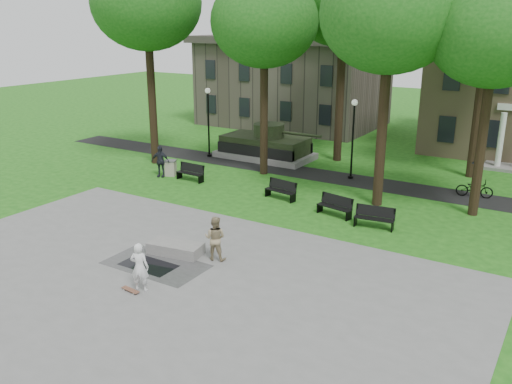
{
  "coord_description": "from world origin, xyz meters",
  "views": [
    {
      "loc": [
        12.09,
        -17.21,
        9.03
      ],
      "look_at": [
        -0.58,
        3.26,
        1.4
      ],
      "focal_mm": 38.0,
      "sensor_mm": 36.0,
      "label": 1
    }
  ],
  "objects_px": {
    "concrete_block": "(176,248)",
    "cyclist": "(475,182)",
    "skateboarder": "(140,267)",
    "friend_watching": "(215,238)",
    "trash_bin": "(171,168)",
    "park_bench_0": "(191,172)"
  },
  "relations": [
    {
      "from": "concrete_block",
      "to": "cyclist",
      "type": "xyz_separation_m",
      "value": [
        8.79,
        14.18,
        0.61
      ]
    },
    {
      "from": "concrete_block",
      "to": "skateboarder",
      "type": "height_order",
      "value": "skateboarder"
    },
    {
      "from": "friend_watching",
      "to": "cyclist",
      "type": "xyz_separation_m",
      "value": [
        7.1,
        13.77,
        -0.06
      ]
    },
    {
      "from": "concrete_block",
      "to": "trash_bin",
      "type": "relative_size",
      "value": 2.29
    },
    {
      "from": "trash_bin",
      "to": "skateboarder",
      "type": "bearing_deg",
      "value": -53.69
    },
    {
      "from": "cyclist",
      "to": "trash_bin",
      "type": "distance_m",
      "value": 17.42
    },
    {
      "from": "skateboarder",
      "to": "friend_watching",
      "type": "height_order",
      "value": "friend_watching"
    },
    {
      "from": "skateboarder",
      "to": "friend_watching",
      "type": "xyz_separation_m",
      "value": [
        0.68,
        3.49,
        0.0
      ]
    },
    {
      "from": "friend_watching",
      "to": "trash_bin",
      "type": "height_order",
      "value": "friend_watching"
    },
    {
      "from": "friend_watching",
      "to": "cyclist",
      "type": "distance_m",
      "value": 15.5
    },
    {
      "from": "park_bench_0",
      "to": "cyclist",
      "type": "bearing_deg",
      "value": 23.0
    },
    {
      "from": "concrete_block",
      "to": "skateboarder",
      "type": "distance_m",
      "value": 3.32
    },
    {
      "from": "friend_watching",
      "to": "trash_bin",
      "type": "distance_m",
      "value": 12.76
    },
    {
      "from": "skateboarder",
      "to": "friend_watching",
      "type": "relative_size",
      "value": 1.0
    },
    {
      "from": "concrete_block",
      "to": "cyclist",
      "type": "relative_size",
      "value": 1.06
    },
    {
      "from": "skateboarder",
      "to": "park_bench_0",
      "type": "distance_m",
      "value": 13.79
    },
    {
      "from": "trash_bin",
      "to": "park_bench_0",
      "type": "bearing_deg",
      "value": -6.08
    },
    {
      "from": "skateboarder",
      "to": "park_bench_0",
      "type": "height_order",
      "value": "skateboarder"
    },
    {
      "from": "friend_watching",
      "to": "park_bench_0",
      "type": "relative_size",
      "value": 0.98
    },
    {
      "from": "friend_watching",
      "to": "trash_bin",
      "type": "bearing_deg",
      "value": -56.65
    },
    {
      "from": "park_bench_0",
      "to": "trash_bin",
      "type": "relative_size",
      "value": 1.9
    },
    {
      "from": "friend_watching",
      "to": "park_bench_0",
      "type": "distance_m",
      "value": 11.41
    }
  ]
}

